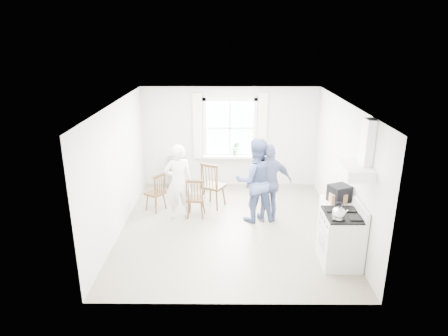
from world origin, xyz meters
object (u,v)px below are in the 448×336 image
at_px(windsor_chair_c, 158,188).
at_px(person_left, 178,182).
at_px(low_cabinet, 335,222).
at_px(stereo_stack, 339,193).
at_px(gas_stove, 341,238).
at_px(person_mid, 255,180).
at_px(windsor_chair_b, 211,181).
at_px(person_right, 269,183).
at_px(windsor_chair_a, 195,194).

distance_m(windsor_chair_c, person_left, 0.68).
bearing_deg(low_cabinet, stereo_stack, -63.89).
bearing_deg(gas_stove, low_cabinet, 84.32).
height_order(stereo_stack, windsor_chair_c, stereo_stack).
bearing_deg(low_cabinet, person_mid, 144.77).
relative_size(windsor_chair_b, person_right, 0.65).
bearing_deg(person_mid, gas_stove, 118.86).
height_order(person_left, person_right, person_right).
bearing_deg(windsor_chair_a, low_cabinet, -21.52).
distance_m(gas_stove, low_cabinet, 0.70).
height_order(windsor_chair_a, windsor_chair_b, windsor_chair_b).
bearing_deg(windsor_chair_c, windsor_chair_a, -23.92).
height_order(windsor_chair_b, windsor_chair_c, windsor_chair_b).
distance_m(low_cabinet, windsor_chair_c, 3.89).
relative_size(gas_stove, person_right, 0.66).
bearing_deg(low_cabinet, person_right, 138.68).
relative_size(stereo_stack, person_right, 0.26).
height_order(windsor_chair_a, person_right, person_right).
distance_m(gas_stove, person_right, 2.07).
height_order(gas_stove, windsor_chair_a, gas_stove).
bearing_deg(person_right, low_cabinet, 124.61).
xyz_separation_m(windsor_chair_a, windsor_chair_c, (-0.86, 0.38, -0.01)).
height_order(low_cabinet, person_mid, person_mid).
distance_m(person_mid, person_right, 0.30).
height_order(windsor_chair_c, person_left, person_left).
relative_size(gas_stove, person_left, 0.67).
height_order(windsor_chair_b, person_left, person_left).
bearing_deg(windsor_chair_a, windsor_chair_b, 59.60).
height_order(low_cabinet, windsor_chair_b, windsor_chair_b).
distance_m(windsor_chair_c, person_mid, 2.23).
xyz_separation_m(low_cabinet, person_right, (-1.16, 1.02, 0.40)).
relative_size(gas_stove, low_cabinet, 1.24).
relative_size(windsor_chair_a, person_mid, 0.50).
relative_size(person_left, person_mid, 0.91).
bearing_deg(windsor_chair_c, person_right, -10.34).
xyz_separation_m(gas_stove, stereo_stack, (0.09, 0.65, 0.57)).
bearing_deg(stereo_stack, person_mid, 144.00).
xyz_separation_m(gas_stove, person_mid, (-1.38, 1.72, 0.43)).
xyz_separation_m(person_left, person_right, (1.94, -0.10, 0.02)).
distance_m(windsor_chair_a, person_left, 0.45).
height_order(low_cabinet, windsor_chair_c, same).
xyz_separation_m(stereo_stack, windsor_chair_b, (-2.44, 1.68, -0.38)).
relative_size(low_cabinet, stereo_stack, 2.00).
height_order(windsor_chair_b, person_mid, person_mid).
xyz_separation_m(gas_stove, windsor_chair_b, (-2.35, 2.33, 0.19)).
relative_size(windsor_chair_b, person_left, 0.66).
bearing_deg(windsor_chair_c, stereo_stack, -22.60).
relative_size(windsor_chair_a, person_left, 0.55).
distance_m(person_left, person_right, 1.94).
bearing_deg(person_left, person_right, 160.37).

